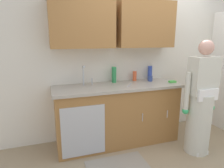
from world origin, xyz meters
TOP-DOWN VIEW (x-y plane):
  - ground_plane at (0.00, 0.00)m, footprint 9.00×9.00m
  - kitchen_wall_with_uppers at (-0.14, 0.99)m, footprint 4.80×0.44m
  - counter_cabinet at (-0.55, 0.70)m, footprint 1.90×0.62m
  - countertop at (-0.55, 0.70)m, footprint 1.96×0.66m
  - sink at (-1.01, 0.71)m, footprint 0.50×0.36m
  - person_at_sink at (0.46, 0.05)m, footprint 0.55×0.34m
  - floor_mat at (-0.77, 0.05)m, footprint 0.80×0.50m
  - bottle_cleaner_spray at (-0.54, 0.90)m, footprint 0.07×0.07m
  - bottle_soap at (0.12, 0.92)m, footprint 0.07×0.07m
  - bottle_dish_liquid at (-0.17, 0.91)m, footprint 0.06×0.06m
  - cup_by_sink at (0.07, 0.80)m, footprint 0.08×0.08m
  - knife_on_counter at (-0.38, 0.63)m, footprint 0.17×0.20m
  - sponge at (0.35, 0.58)m, footprint 0.11×0.07m

SIDE VIEW (x-z plane):
  - ground_plane at x=0.00m, z-range 0.00..0.00m
  - floor_mat at x=-0.77m, z-range 0.00..0.01m
  - counter_cabinet at x=-0.55m, z-range 0.00..0.90m
  - person_at_sink at x=0.46m, z-range -0.12..1.50m
  - countertop at x=-0.55m, z-range 0.90..0.94m
  - sink at x=-1.01m, z-range 0.75..1.10m
  - knife_on_counter at x=-0.38m, z-range 0.94..0.95m
  - sponge at x=0.35m, z-range 0.94..0.97m
  - cup_by_sink at x=0.07m, z-range 0.94..1.02m
  - bottle_dish_liquid at x=-0.17m, z-range 0.94..1.10m
  - bottle_soap at x=0.12m, z-range 0.94..1.18m
  - bottle_cleaner_spray at x=-0.54m, z-range 0.94..1.19m
  - kitchen_wall_with_uppers at x=-0.14m, z-range 0.13..2.83m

